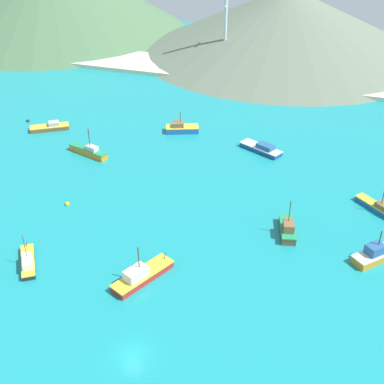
{
  "coord_description": "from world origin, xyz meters",
  "views": [
    {
      "loc": [
        21.71,
        -41.07,
        52.53
      ],
      "look_at": [
        -4.59,
        38.07,
        1.58
      ],
      "focal_mm": 48.64,
      "sensor_mm": 36.0,
      "label": 1
    }
  ],
  "objects": [
    {
      "name": "hill_central",
      "position": [
        -4.72,
        138.57,
        10.82
      ],
      "size": [
        99.03,
        99.03,
        21.65
      ],
      "color": "#60705B",
      "rests_on": "ground"
    },
    {
      "name": "fishing_boat_9",
      "position": [
        -31.86,
        48.37,
        0.88
      ],
      "size": [
        10.17,
        4.9,
        6.33
      ],
      "color": "orange",
      "rests_on": "ground"
    },
    {
      "name": "fishing_boat_0",
      "position": [
        -16.48,
        65.98,
        0.94
      ],
      "size": [
        8.36,
        5.76,
        5.07
      ],
      "color": "#1E5BA8",
      "rests_on": "ground"
    },
    {
      "name": "fishing_boat_7",
      "position": [
        29.1,
        44.88,
        0.71
      ],
      "size": [
        8.63,
        7.88,
        5.57
      ],
      "color": "#1E5BA8",
      "rests_on": "ground"
    },
    {
      "name": "beach_strip",
      "position": [
        0.0,
        110.84,
        0.6
      ],
      "size": [
        247.0,
        19.12,
        1.2
      ],
      "primitive_type": "cube",
      "color": "beige",
      "rests_on": "ground"
    },
    {
      "name": "fishing_boat_11",
      "position": [
        -22.89,
        11.37,
        0.72
      ],
      "size": [
        6.43,
        7.96,
        5.8
      ],
      "color": "#232328",
      "rests_on": "ground"
    },
    {
      "name": "buoy_0",
      "position": [
        -26.08,
        28.84,
        0.16
      ],
      "size": [
        0.89,
        0.89,
        0.89
      ],
      "color": "gold",
      "rests_on": "ground"
    },
    {
      "name": "fishing_boat_2",
      "position": [
        14.39,
        32.69,
        1.03
      ],
      "size": [
        4.16,
        7.91,
        6.72
      ],
      "color": "brown",
      "rests_on": "ground"
    },
    {
      "name": "buoy_2",
      "position": [
        -54.91,
        59.63,
        0.15
      ],
      "size": [
        0.83,
        0.83,
        0.83
      ],
      "color": "#232328",
      "rests_on": "ground"
    },
    {
      "name": "radio_tower",
      "position": [
        -19.31,
        114.48,
        15.77
      ],
      "size": [
        3.09,
        2.47,
        30.93
      ],
      "color": "silver",
      "rests_on": "ground"
    },
    {
      "name": "fishing_boat_4",
      "position": [
        29.25,
        30.57,
        1.0
      ],
      "size": [
        8.69,
        9.05,
        5.5
      ],
      "color": "orange",
      "rests_on": "ground"
    },
    {
      "name": "fishing_boat_1",
      "position": [
        -4.61,
        13.77,
        0.93
      ],
      "size": [
        7.11,
        10.89,
        6.38
      ],
      "color": "red",
      "rests_on": "ground"
    },
    {
      "name": "ground",
      "position": [
        0.0,
        30.0,
        -0.25
      ],
      "size": [
        260.0,
        280.0,
        0.5
      ],
      "color": "teal"
    },
    {
      "name": "fishing_boat_6",
      "position": [
        -46.98,
        57.2,
        0.69
      ],
      "size": [
        9.19,
        7.34,
        1.97
      ],
      "color": "brown",
      "rests_on": "ground"
    },
    {
      "name": "fishing_boat_8",
      "position": [
        3.82,
        61.79,
        0.77
      ],
      "size": [
        10.2,
        6.93,
        2.09
      ],
      "color": "#14478C",
      "rests_on": "ground"
    }
  ]
}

